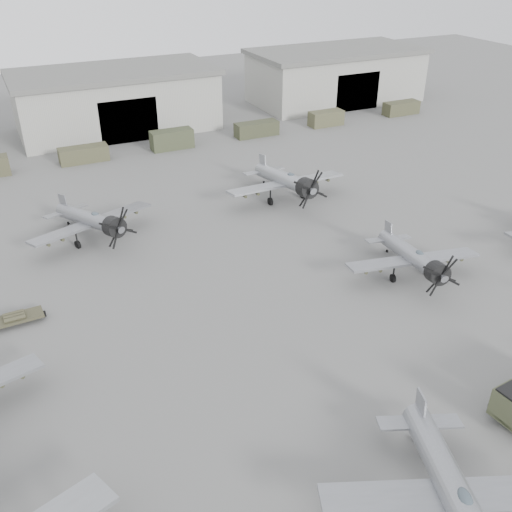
{
  "coord_description": "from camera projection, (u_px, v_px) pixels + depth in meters",
  "views": [
    {
      "loc": [
        -17.8,
        -22.66,
        25.93
      ],
      "look_at": [
        -0.06,
        14.29,
        2.5
      ],
      "focal_mm": 40.0,
      "sensor_mm": 36.0,
      "label": 1
    }
  ],
  "objects": [
    {
      "name": "support_truck_7",
      "position": [
        401.0,
        108.0,
        92.14
      ],
      "size": [
        5.98,
        2.2,
        2.04
      ],
      "primitive_type": "cube",
      "color": "#40402A",
      "rests_on": "ground"
    },
    {
      "name": "aircraft_mid_2",
      "position": [
        415.0,
        258.0,
        47.68
      ],
      "size": [
        11.66,
        10.5,
        4.63
      ],
      "rotation": [
        0.0,
        0.0,
        -0.2
      ],
      "color": "gray",
      "rests_on": "ground"
    },
    {
      "name": "support_truck_5",
      "position": [
        257.0,
        129.0,
        82.38
      ],
      "size": [
        6.37,
        2.2,
        2.03
      ],
      "primitive_type": "cube",
      "color": "#363925",
      "rests_on": "ground"
    },
    {
      "name": "hangar_right",
      "position": [
        335.0,
        75.0,
        97.9
      ],
      "size": [
        29.0,
        14.8,
        8.7
      ],
      "color": "#9C9C92",
      "rests_on": "ground"
    },
    {
      "name": "aircraft_far_1",
      "position": [
        288.0,
        181.0,
        61.52
      ],
      "size": [
        13.38,
        12.03,
        5.38
      ],
      "rotation": [
        0.0,
        0.0,
        0.01
      ],
      "color": "#989BA0",
      "rests_on": "ground"
    },
    {
      "name": "support_truck_6",
      "position": [
        326.0,
        118.0,
        86.75
      ],
      "size": [
        5.29,
        2.2,
        2.22
      ],
      "primitive_type": "cube",
      "color": "#48482F",
      "rests_on": "ground"
    },
    {
      "name": "aircraft_near_1",
      "position": [
        457.0,
        498.0,
        27.2
      ],
      "size": [
        12.84,
        11.62,
        5.23
      ],
      "rotation": [
        0.0,
        0.0,
        -0.4
      ],
      "color": "gray",
      "rests_on": "ground"
    },
    {
      "name": "support_truck_4",
      "position": [
        172.0,
        139.0,
        77.44
      ],
      "size": [
        5.73,
        2.2,
        2.56
      ],
      "primitive_type": "cube",
      "color": "#383E28",
      "rests_on": "ground"
    },
    {
      "name": "ground",
      "position": [
        351.0,
        386.0,
        37.29
      ],
      "size": [
        220.0,
        220.0,
        0.0
      ],
      "primitive_type": "plane",
      "color": "#555553",
      "rests_on": "ground"
    },
    {
      "name": "aircraft_far_0",
      "position": [
        93.0,
        221.0,
        53.56
      ],
      "size": [
        12.31,
        11.1,
        4.96
      ],
      "rotation": [
        0.0,
        0.0,
        0.35
      ],
      "color": "gray",
      "rests_on": "ground"
    },
    {
      "name": "hangar_center",
      "position": [
        116.0,
        100.0,
        83.62
      ],
      "size": [
        29.0,
        14.8,
        8.7
      ],
      "color": "#9C9C92",
      "rests_on": "ground"
    },
    {
      "name": "support_truck_3",
      "position": [
        84.0,
        154.0,
        73.12
      ],
      "size": [
        6.17,
        2.2,
        1.99
      ],
      "primitive_type": "cube",
      "color": "#43432B",
      "rests_on": "ground"
    }
  ]
}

